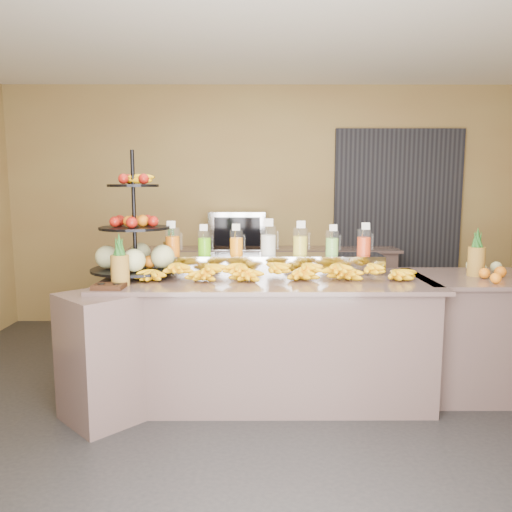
{
  "coord_description": "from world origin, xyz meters",
  "views": [
    {
      "loc": [
        -0.1,
        -3.46,
        1.62
      ],
      "look_at": [
        -0.08,
        0.3,
        1.11
      ],
      "focal_mm": 35.0,
      "sensor_mm": 36.0,
      "label": 1
    }
  ],
  "objects_px": {
    "oven_warmer": "(238,230)",
    "condiment_caddy": "(109,286)",
    "banana_heap": "(274,268)",
    "right_fruit_pile": "(502,270)",
    "fruit_stand": "(141,245)",
    "pitcher_tray": "(268,263)"
  },
  "relations": [
    {
      "from": "condiment_caddy",
      "to": "banana_heap",
      "type": "bearing_deg",
      "value": 16.71
    },
    {
      "from": "banana_heap",
      "to": "condiment_caddy",
      "type": "relative_size",
      "value": 9.96
    },
    {
      "from": "fruit_stand",
      "to": "right_fruit_pile",
      "type": "height_order",
      "value": "fruit_stand"
    },
    {
      "from": "right_fruit_pile",
      "to": "fruit_stand",
      "type": "bearing_deg",
      "value": 176.94
    },
    {
      "from": "condiment_caddy",
      "to": "oven_warmer",
      "type": "height_order",
      "value": "oven_warmer"
    },
    {
      "from": "banana_heap",
      "to": "condiment_caddy",
      "type": "height_order",
      "value": "banana_heap"
    },
    {
      "from": "right_fruit_pile",
      "to": "banana_heap",
      "type": "bearing_deg",
      "value": 179.93
    },
    {
      "from": "banana_heap",
      "to": "oven_warmer",
      "type": "relative_size",
      "value": 3.3
    },
    {
      "from": "pitcher_tray",
      "to": "oven_warmer",
      "type": "height_order",
      "value": "oven_warmer"
    },
    {
      "from": "banana_heap",
      "to": "right_fruit_pile",
      "type": "height_order",
      "value": "right_fruit_pile"
    },
    {
      "from": "condiment_caddy",
      "to": "oven_warmer",
      "type": "xyz_separation_m",
      "value": [
        0.82,
        2.32,
        0.2
      ]
    },
    {
      "from": "pitcher_tray",
      "to": "right_fruit_pile",
      "type": "relative_size",
      "value": 4.27
    },
    {
      "from": "pitcher_tray",
      "to": "condiment_caddy",
      "type": "bearing_deg",
      "value": -149.77
    },
    {
      "from": "banana_heap",
      "to": "condiment_caddy",
      "type": "bearing_deg",
      "value": -163.29
    },
    {
      "from": "oven_warmer",
      "to": "condiment_caddy",
      "type": "bearing_deg",
      "value": -108.0
    },
    {
      "from": "right_fruit_pile",
      "to": "oven_warmer",
      "type": "bearing_deg",
      "value": 136.37
    },
    {
      "from": "condiment_caddy",
      "to": "right_fruit_pile",
      "type": "xyz_separation_m",
      "value": [
        2.89,
        0.35,
        0.06
      ]
    },
    {
      "from": "pitcher_tray",
      "to": "oven_warmer",
      "type": "relative_size",
      "value": 2.92
    },
    {
      "from": "banana_heap",
      "to": "oven_warmer",
      "type": "distance_m",
      "value": 2.01
    },
    {
      "from": "fruit_stand",
      "to": "banana_heap",
      "type": "bearing_deg",
      "value": -22.41
    },
    {
      "from": "banana_heap",
      "to": "fruit_stand",
      "type": "xyz_separation_m",
      "value": [
        -1.04,
        0.15,
        0.16
      ]
    },
    {
      "from": "condiment_caddy",
      "to": "right_fruit_pile",
      "type": "distance_m",
      "value": 2.91
    }
  ]
}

